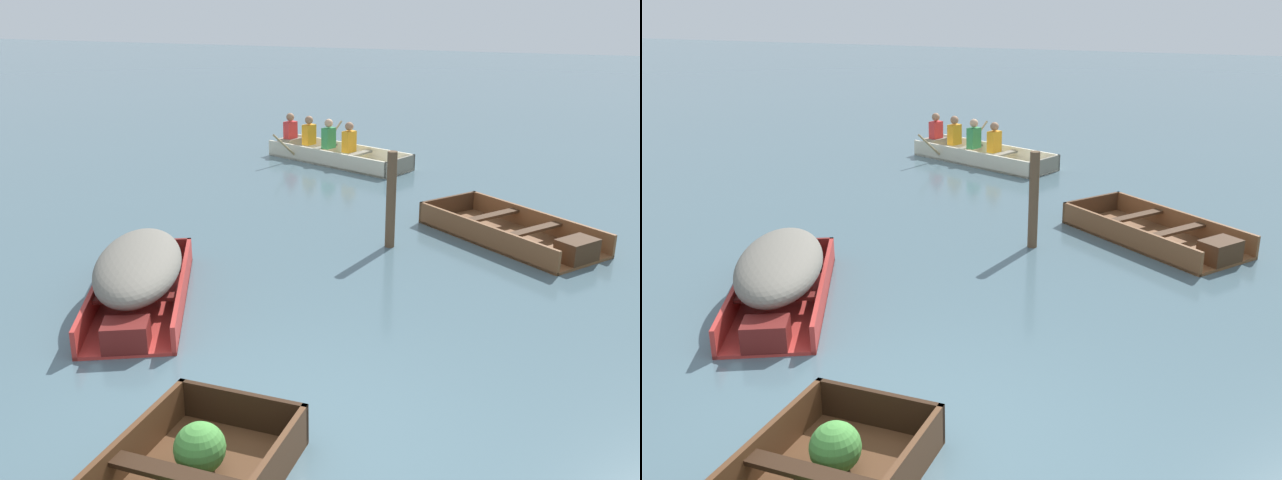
# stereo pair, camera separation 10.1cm
# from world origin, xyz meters

# --- Properties ---
(ground_plane) EXTENTS (80.00, 80.00, 0.00)m
(ground_plane) POSITION_xyz_m (0.00, 0.00, 0.00)
(ground_plane) COLOR #47606B
(skiff_wooden_brown_near_moored) EXTENTS (2.87, 2.58, 0.34)m
(skiff_wooden_brown_near_moored) POSITION_xyz_m (1.27, 5.79, 0.11)
(skiff_wooden_brown_near_moored) COLOR brown
(skiff_wooden_brown_near_moored) RESTS_ON ground
(skiff_red_far_moored) EXTENTS (2.11, 2.91, 0.73)m
(skiff_red_far_moored) POSITION_xyz_m (-2.71, 2.07, 0.40)
(skiff_red_far_moored) COLOR #AD2D28
(skiff_red_far_moored) RESTS_ON ground
(rowboat_cream_with_crew) EXTENTS (3.38, 2.43, 0.90)m
(rowboat_cream_with_crew) POSITION_xyz_m (-3.00, 9.84, 0.23)
(rowboat_cream_with_crew) COLOR beige
(rowboat_cream_with_crew) RESTS_ON ground
(mooring_post) EXTENTS (0.14, 0.14, 1.39)m
(mooring_post) POSITION_xyz_m (-0.44, 4.96, 0.70)
(mooring_post) COLOR brown
(mooring_post) RESTS_ON ground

